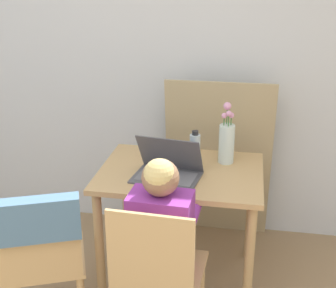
{
  "coord_description": "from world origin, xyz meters",
  "views": [
    {
      "loc": [
        0.62,
        -0.81,
        1.81
      ],
      "look_at": [
        0.21,
        1.5,
        0.89
      ],
      "focal_mm": 50.0,
      "sensor_mm": 36.0,
      "label": 1
    }
  ],
  "objects_px": {
    "chair_occupied": "(158,277)",
    "flower_vase": "(227,141)",
    "chair_spare": "(39,246)",
    "water_bottle": "(195,151)",
    "person_seated": "(164,229)",
    "laptop": "(168,167)"
  },
  "relations": [
    {
      "from": "chair_spare",
      "to": "water_bottle",
      "type": "relative_size",
      "value": 3.82
    },
    {
      "from": "laptop",
      "to": "water_bottle",
      "type": "bearing_deg",
      "value": 52.89
    },
    {
      "from": "chair_occupied",
      "to": "flower_vase",
      "type": "relative_size",
      "value": 2.38
    },
    {
      "from": "chair_occupied",
      "to": "flower_vase",
      "type": "bearing_deg",
      "value": -105.06
    },
    {
      "from": "chair_occupied",
      "to": "laptop",
      "type": "height_order",
      "value": "laptop"
    },
    {
      "from": "laptop",
      "to": "water_bottle",
      "type": "distance_m",
      "value": 0.19
    },
    {
      "from": "flower_vase",
      "to": "laptop",
      "type": "bearing_deg",
      "value": -139.89
    },
    {
      "from": "chair_occupied",
      "to": "chair_spare",
      "type": "bearing_deg",
      "value": 7.12
    },
    {
      "from": "flower_vase",
      "to": "chair_spare",
      "type": "bearing_deg",
      "value": -134.1
    },
    {
      "from": "chair_occupied",
      "to": "water_bottle",
      "type": "height_order",
      "value": "water_bottle"
    },
    {
      "from": "chair_occupied",
      "to": "water_bottle",
      "type": "relative_size",
      "value": 3.77
    },
    {
      "from": "laptop",
      "to": "water_bottle",
      "type": "height_order",
      "value": "laptop"
    },
    {
      "from": "chair_spare",
      "to": "laptop",
      "type": "distance_m",
      "value": 0.78
    },
    {
      "from": "chair_spare",
      "to": "person_seated",
      "type": "relative_size",
      "value": 0.84
    },
    {
      "from": "chair_occupied",
      "to": "laptop",
      "type": "relative_size",
      "value": 2.22
    },
    {
      "from": "chair_spare",
      "to": "chair_occupied",
      "type": "bearing_deg",
      "value": 162.21
    },
    {
      "from": "flower_vase",
      "to": "water_bottle",
      "type": "relative_size",
      "value": 1.59
    },
    {
      "from": "chair_occupied",
      "to": "laptop",
      "type": "distance_m",
      "value": 0.62
    },
    {
      "from": "chair_spare",
      "to": "flower_vase",
      "type": "xyz_separation_m",
      "value": [
        0.8,
        0.83,
        0.26
      ]
    },
    {
      "from": "chair_occupied",
      "to": "person_seated",
      "type": "distance_m",
      "value": 0.22
    },
    {
      "from": "flower_vase",
      "to": "person_seated",
      "type": "bearing_deg",
      "value": -110.34
    },
    {
      "from": "person_seated",
      "to": "water_bottle",
      "type": "relative_size",
      "value": 4.52
    }
  ]
}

